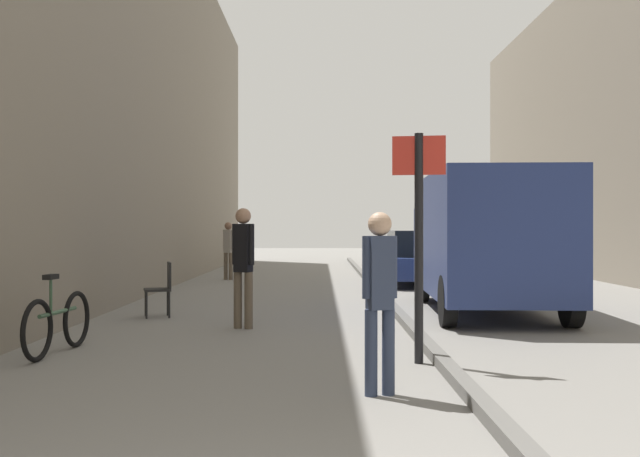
{
  "coord_description": "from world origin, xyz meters",
  "views": [
    {
      "loc": [
        0.23,
        -2.35,
        1.54
      ],
      "look_at": [
        0.17,
        14.5,
        1.51
      ],
      "focal_mm": 41.26,
      "sensor_mm": 36.0,
      "label": 1
    }
  ],
  "objects_px": {
    "pedestrian_main_foreground": "(231,247)",
    "pedestrian_mid_block": "(246,259)",
    "parked_car": "(422,258)",
    "bicycle_leaning": "(61,323)",
    "pedestrian_far_crossing": "(383,290)",
    "cafe_chair_near_window": "(166,285)",
    "street_sign_post": "(422,227)",
    "delivery_van": "(489,239)"
  },
  "relations": [
    {
      "from": "parked_car",
      "to": "pedestrian_far_crossing",
      "type": "bearing_deg",
      "value": -98.45
    },
    {
      "from": "pedestrian_far_crossing",
      "to": "street_sign_post",
      "type": "height_order",
      "value": "street_sign_post"
    },
    {
      "from": "pedestrian_mid_block",
      "to": "bicycle_leaning",
      "type": "relative_size",
      "value": 1.03
    },
    {
      "from": "street_sign_post",
      "to": "cafe_chair_near_window",
      "type": "bearing_deg",
      "value": -39.29
    },
    {
      "from": "pedestrian_main_foreground",
      "to": "pedestrian_mid_block",
      "type": "relative_size",
      "value": 0.92
    },
    {
      "from": "pedestrian_main_foreground",
      "to": "delivery_van",
      "type": "relative_size",
      "value": 0.3
    },
    {
      "from": "pedestrian_main_foreground",
      "to": "parked_car",
      "type": "bearing_deg",
      "value": 5.49
    },
    {
      "from": "pedestrian_main_foreground",
      "to": "street_sign_post",
      "type": "distance_m",
      "value": 13.75
    },
    {
      "from": "street_sign_post",
      "to": "cafe_chair_near_window",
      "type": "relative_size",
      "value": 2.77
    },
    {
      "from": "pedestrian_far_crossing",
      "to": "parked_car",
      "type": "distance_m",
      "value": 13.3
    },
    {
      "from": "parked_car",
      "to": "bicycle_leaning",
      "type": "xyz_separation_m",
      "value": [
        -5.85,
        -10.94,
        -0.33
      ]
    },
    {
      "from": "pedestrian_main_foreground",
      "to": "parked_car",
      "type": "height_order",
      "value": "pedestrian_main_foreground"
    },
    {
      "from": "cafe_chair_near_window",
      "to": "pedestrian_far_crossing",
      "type": "bearing_deg",
      "value": -166.69
    },
    {
      "from": "street_sign_post",
      "to": "delivery_van",
      "type": "bearing_deg",
      "value": -101.95
    },
    {
      "from": "pedestrian_far_crossing",
      "to": "pedestrian_mid_block",
      "type": "bearing_deg",
      "value": 96.11
    },
    {
      "from": "pedestrian_mid_block",
      "to": "pedestrian_far_crossing",
      "type": "xyz_separation_m",
      "value": [
        1.71,
        -4.44,
        -0.09
      ]
    },
    {
      "from": "pedestrian_far_crossing",
      "to": "street_sign_post",
      "type": "distance_m",
      "value": 1.78
    },
    {
      "from": "parked_car",
      "to": "cafe_chair_near_window",
      "type": "distance_m",
      "value": 9.03
    },
    {
      "from": "delivery_van",
      "to": "bicycle_leaning",
      "type": "relative_size",
      "value": 3.16
    },
    {
      "from": "street_sign_post",
      "to": "pedestrian_far_crossing",
      "type": "bearing_deg",
      "value": 79.18
    },
    {
      "from": "pedestrian_main_foreground",
      "to": "cafe_chair_near_window",
      "type": "relative_size",
      "value": 1.79
    },
    {
      "from": "pedestrian_main_foreground",
      "to": "delivery_van",
      "type": "height_order",
      "value": "delivery_van"
    },
    {
      "from": "pedestrian_main_foreground",
      "to": "pedestrian_far_crossing",
      "type": "height_order",
      "value": "pedestrian_main_foreground"
    },
    {
      "from": "street_sign_post",
      "to": "pedestrian_main_foreground",
      "type": "bearing_deg",
      "value": -64.93
    },
    {
      "from": "delivery_van",
      "to": "street_sign_post",
      "type": "bearing_deg",
      "value": -108.65
    },
    {
      "from": "pedestrian_mid_block",
      "to": "bicycle_leaning",
      "type": "height_order",
      "value": "pedestrian_mid_block"
    },
    {
      "from": "pedestrian_mid_block",
      "to": "delivery_van",
      "type": "xyz_separation_m",
      "value": [
        4.15,
        2.02,
        0.27
      ]
    },
    {
      "from": "pedestrian_mid_block",
      "to": "street_sign_post",
      "type": "distance_m",
      "value": 3.69
    },
    {
      "from": "delivery_van",
      "to": "street_sign_post",
      "type": "height_order",
      "value": "street_sign_post"
    },
    {
      "from": "delivery_van",
      "to": "cafe_chair_near_window",
      "type": "relative_size",
      "value": 5.93
    },
    {
      "from": "pedestrian_far_crossing",
      "to": "parked_car",
      "type": "xyz_separation_m",
      "value": [
        2.13,
        13.12,
        -0.26
      ]
    },
    {
      "from": "pedestrian_main_foreground",
      "to": "pedestrian_far_crossing",
      "type": "xyz_separation_m",
      "value": [
        3.24,
        -14.79,
        -0.01
      ]
    },
    {
      "from": "pedestrian_far_crossing",
      "to": "street_sign_post",
      "type": "bearing_deg",
      "value": 55.2
    },
    {
      "from": "cafe_chair_near_window",
      "to": "pedestrian_main_foreground",
      "type": "bearing_deg",
      "value": -15.7
    },
    {
      "from": "parked_car",
      "to": "cafe_chair_near_window",
      "type": "height_order",
      "value": "parked_car"
    },
    {
      "from": "street_sign_post",
      "to": "bicycle_leaning",
      "type": "distance_m",
      "value": 4.49
    },
    {
      "from": "pedestrian_main_foreground",
      "to": "pedestrian_far_crossing",
      "type": "bearing_deg",
      "value": -54.9
    },
    {
      "from": "pedestrian_mid_block",
      "to": "delivery_van",
      "type": "relative_size",
      "value": 0.33
    },
    {
      "from": "pedestrian_far_crossing",
      "to": "bicycle_leaning",
      "type": "bearing_deg",
      "value": 134.62
    },
    {
      "from": "pedestrian_far_crossing",
      "to": "cafe_chair_near_window",
      "type": "relative_size",
      "value": 1.78
    },
    {
      "from": "pedestrian_main_foreground",
      "to": "pedestrian_mid_block",
      "type": "bearing_deg",
      "value": -58.88
    },
    {
      "from": "bicycle_leaning",
      "to": "pedestrian_main_foreground",
      "type": "bearing_deg",
      "value": 93.43
    }
  ]
}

